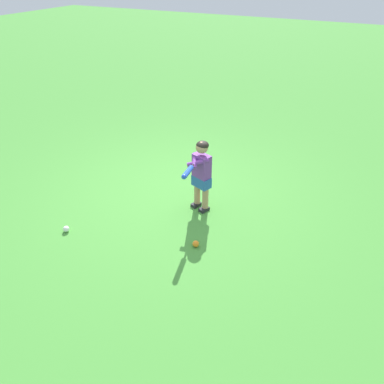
# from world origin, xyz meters

# --- Properties ---
(ground_plane) EXTENTS (40.00, 40.00, 0.00)m
(ground_plane) POSITION_xyz_m (0.00, 0.00, 0.00)
(ground_plane) COLOR #479338
(child_batter) EXTENTS (0.31, 0.77, 1.08)m
(child_batter) POSITION_xyz_m (-0.56, 0.26, 0.65)
(child_batter) COLOR #232328
(child_batter) RESTS_ON ground
(play_ball_center_lawn) EXTENTS (0.08, 0.08, 0.08)m
(play_ball_center_lawn) POSITION_xyz_m (0.84, 1.56, 0.04)
(play_ball_center_lawn) COLOR white
(play_ball_center_lawn) RESTS_ON ground
(play_ball_far_left) EXTENTS (0.09, 0.09, 0.09)m
(play_ball_far_left) POSITION_xyz_m (-0.88, 1.05, 0.04)
(play_ball_far_left) COLOR orange
(play_ball_far_left) RESTS_ON ground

